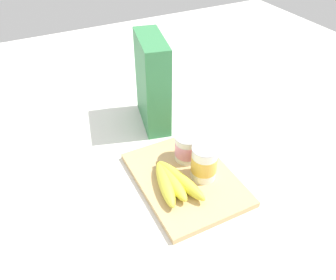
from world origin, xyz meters
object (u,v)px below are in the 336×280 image
object	(u,v)px
cereal_box	(152,83)
yogurt_cup_back	(204,163)
yogurt_cup_front	(187,147)
cutting_board	(185,179)
banana_bunch	(173,181)

from	to	relation	value
cereal_box	yogurt_cup_back	distance (m)	0.32
yogurt_cup_front	yogurt_cup_back	distance (m)	0.08
cutting_board	yogurt_cup_front	bearing A→B (deg)	147.47
cereal_box	yogurt_cup_front	xyz separation A→B (m)	(0.23, -0.00, -0.09)
yogurt_cup_back	cereal_box	bearing A→B (deg)	179.98
cereal_box	yogurt_cup_front	bearing A→B (deg)	-167.97
cereal_box	banana_bunch	size ratio (longest dim) A/B	1.56
yogurt_cup_back	banana_bunch	bearing A→B (deg)	-92.01
yogurt_cup_back	banana_bunch	size ratio (longest dim) A/B	0.53
cereal_box	cutting_board	bearing A→B (deg)	-175.45
cutting_board	banana_bunch	bearing A→B (deg)	-70.52
cutting_board	banana_bunch	distance (m)	0.06
cutting_board	banana_bunch	size ratio (longest dim) A/B	1.77
cereal_box	yogurt_cup_front	world-z (taller)	cereal_box
cutting_board	banana_bunch	xyz separation A→B (m)	(0.02, -0.05, 0.03)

